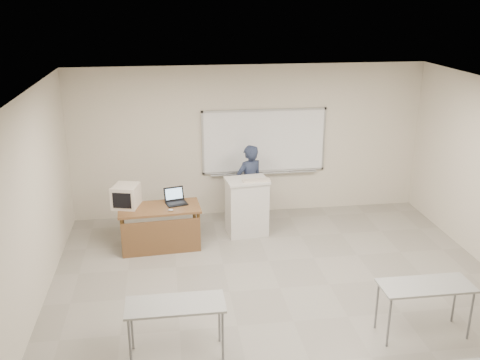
{
  "coord_description": "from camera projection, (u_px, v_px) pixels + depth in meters",
  "views": [
    {
      "loc": [
        -1.6,
        -6.13,
        4.24
      ],
      "look_at": [
        -0.43,
        2.2,
        1.32
      ],
      "focal_mm": 40.0,
      "sensor_mm": 36.0,
      "label": 1
    }
  ],
  "objects": [
    {
      "name": "laptop",
      "position": [
        176.0,
        200.0,
        9.45
      ],
      "size": [
        0.36,
        0.33,
        0.26
      ],
      "rotation": [
        0.0,
        0.0,
        0.26
      ],
      "color": "black",
      "rests_on": "instructor_desk"
    },
    {
      "name": "podium",
      "position": [
        247.0,
        206.0,
        9.89
      ],
      "size": [
        0.76,
        0.55,
        1.07
      ],
      "rotation": [
        0.0,
        0.0,
        0.11
      ],
      "color": "silver",
      "rests_on": "floor"
    },
    {
      "name": "student_desks",
      "position": [
        324.0,
        339.0,
        5.85
      ],
      "size": [
        4.4,
        2.2,
        0.73
      ],
      "color": "#969793",
      "rests_on": "floor"
    },
    {
      "name": "mouse",
      "position": [
        171.0,
        210.0,
        9.12
      ],
      "size": [
        0.11,
        0.09,
        0.04
      ],
      "primitive_type": "ellipsoid",
      "rotation": [
        0.0,
        0.0,
        -0.39
      ],
      "color": "#AFB1B8",
      "rests_on": "instructor_desk"
    },
    {
      "name": "keyboard",
      "position": [
        256.0,
        180.0,
        9.62
      ],
      "size": [
        0.5,
        0.19,
        0.03
      ],
      "primitive_type": "cube",
      "rotation": [
        0.0,
        0.0,
        0.05
      ],
      "color": "beige",
      "rests_on": "podium"
    },
    {
      "name": "crt_monitor",
      "position": [
        127.0,
        196.0,
        9.27
      ],
      "size": [
        0.42,
        0.47,
        0.4
      ],
      "rotation": [
        0.0,
        0.0,
        -0.26
      ],
      "color": "beige",
      "rests_on": "instructor_desk"
    },
    {
      "name": "instructor_desk",
      "position": [
        160.0,
        221.0,
        9.25
      ],
      "size": [
        1.41,
        0.71,
        0.75
      ],
      "rotation": [
        0.0,
        0.0,
        0.07
      ],
      "color": "brown",
      "rests_on": "floor"
    },
    {
      "name": "presenter",
      "position": [
        249.0,
        184.0,
        10.33
      ],
      "size": [
        0.67,
        0.58,
        1.56
      ],
      "primitive_type": "imported",
      "rotation": [
        0.0,
        0.0,
        3.57
      ],
      "color": "black",
      "rests_on": "floor"
    },
    {
      "name": "whiteboard",
      "position": [
        264.0,
        142.0,
        10.6
      ],
      "size": [
        2.48,
        0.1,
        1.31
      ],
      "color": "white",
      "rests_on": "floor"
    },
    {
      "name": "floor",
      "position": [
        293.0,
        322.0,
        7.34
      ],
      "size": [
        7.0,
        8.0,
        0.01
      ],
      "primitive_type": "cube",
      "color": "gray",
      "rests_on": "ground"
    }
  ]
}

